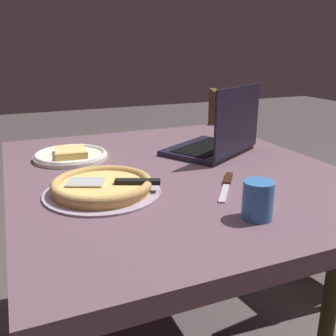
% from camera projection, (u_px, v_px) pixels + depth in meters
% --- Properties ---
extents(dining_table, '(1.18, 1.00, 0.75)m').
position_uv_depth(dining_table, '(172.00, 186.00, 1.25)').
color(dining_table, '#5C434E').
rests_on(dining_table, ground_plane).
extents(laptop, '(0.36, 0.39, 0.25)m').
position_uv_depth(laptop, '(217.00, 140.00, 1.38)').
color(laptop, black).
rests_on(laptop, dining_table).
extents(pizza_plate, '(0.25, 0.25, 0.04)m').
position_uv_depth(pizza_plate, '(71.00, 155.00, 1.33)').
color(pizza_plate, white).
rests_on(pizza_plate, dining_table).
extents(pizza_tray, '(0.31, 0.31, 0.04)m').
position_uv_depth(pizza_tray, '(102.00, 186.00, 1.02)').
color(pizza_tray, '#A594A8').
rests_on(pizza_tray, dining_table).
extents(table_knife, '(0.19, 0.15, 0.01)m').
position_uv_depth(table_knife, '(227.00, 184.00, 1.08)').
color(table_knife, '#B8B0BB').
rests_on(table_knife, dining_table).
extents(drink_cup, '(0.07, 0.07, 0.09)m').
position_uv_depth(drink_cup, '(258.00, 200.00, 0.86)').
color(drink_cup, '#356BAD').
rests_on(drink_cup, dining_table).
extents(chair_near, '(0.58, 0.58, 0.89)m').
position_uv_depth(chair_near, '(194.00, 159.00, 2.18)').
color(chair_near, '#543518').
rests_on(chair_near, ground_plane).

